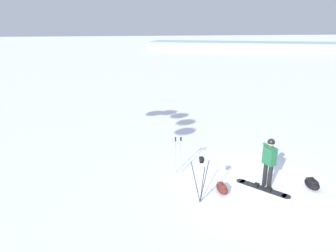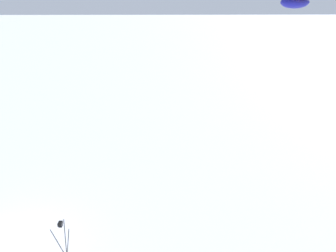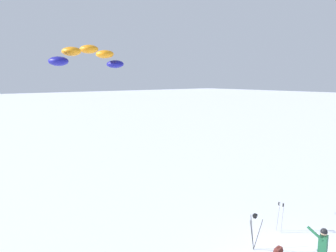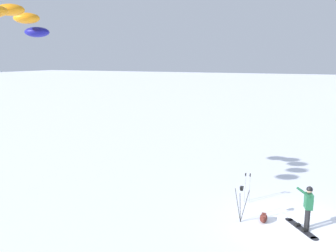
% 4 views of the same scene
% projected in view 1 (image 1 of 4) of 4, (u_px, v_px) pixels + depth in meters
% --- Properties ---
extents(ground_plane, '(300.00, 300.00, 0.00)m').
position_uv_depth(ground_plane, '(256.00, 189.00, 10.01)').
color(ground_plane, white).
extents(snowboarder, '(0.64, 0.60, 1.74)m').
position_uv_depth(snowboarder, '(269.00, 158.00, 9.79)').
color(snowboarder, black).
rests_on(snowboarder, ground_plane).
extents(snowboard, '(1.28, 1.50, 0.10)m').
position_uv_depth(snowboard, '(262.00, 188.00, 10.00)').
color(snowboard, black).
rests_on(snowboard, ground_plane).
extents(gear_bag_large, '(0.47, 0.71, 0.31)m').
position_uv_depth(gear_bag_large, '(312.00, 184.00, 9.99)').
color(gear_bag_large, black).
rests_on(gear_bag_large, ground_plane).
extents(camera_tripod, '(0.59, 0.46, 1.49)m').
position_uv_depth(camera_tripod, '(201.00, 171.00, 8.90)').
color(camera_tripod, '#262628').
rests_on(camera_tripod, ground_plane).
extents(gear_bag_small, '(0.35, 0.62, 0.32)m').
position_uv_depth(gear_bag_small, '(222.00, 188.00, 9.70)').
color(gear_bag_small, '#4C1E19').
rests_on(gear_bag_small, ground_plane).
extents(ski_poles, '(0.26, 0.23, 1.33)m').
position_uv_depth(ski_poles, '(178.00, 149.00, 10.95)').
color(ski_poles, gray).
rests_on(ski_poles, ground_plane).
extents(distant_ridge, '(39.12, 24.87, 1.82)m').
position_uv_depth(distant_ridge, '(242.00, 47.00, 62.91)').
color(distant_ridge, '#8FAFBF').
rests_on(distant_ridge, ground_plane).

